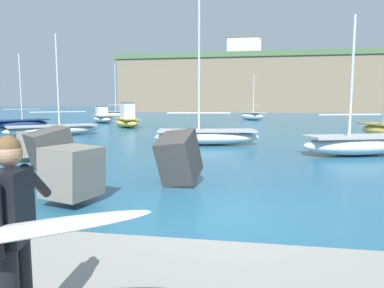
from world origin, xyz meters
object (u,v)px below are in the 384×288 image
at_px(boat_near_right, 118,114).
at_px(station_building_central, 243,47).
at_px(surfer_with_board, 11,231).
at_px(boat_mid_left, 356,144).
at_px(boat_near_centre, 127,120).
at_px(boat_far_right, 53,129).
at_px(boat_far_centre, 207,136).
at_px(boat_mid_centre, 102,117).
at_px(boat_mid_right, 252,116).
at_px(station_building_west, 248,49).
at_px(boat_near_left, 18,123).

xyz_separation_m(boat_near_right, station_building_central, (16.50, 43.47, 15.56)).
distance_m(surfer_with_board, boat_mid_left, 15.26).
distance_m(surfer_with_board, boat_near_right, 49.36).
relative_size(surfer_with_board, boat_near_centre, 0.45).
distance_m(boat_near_centre, boat_far_right, 9.02).
distance_m(boat_near_right, boat_far_centre, 33.92).
bearing_deg(boat_mid_centre, boat_mid_right, 28.19).
relative_size(boat_mid_centre, station_building_central, 0.56).
height_order(surfer_with_board, boat_far_centre, boat_far_centre).
relative_size(surfer_with_board, boat_near_right, 0.27).
bearing_deg(boat_mid_left, boat_mid_centre, 134.04).
height_order(boat_far_right, station_building_west, station_building_west).
bearing_deg(boat_near_left, boat_mid_centre, 68.75).
bearing_deg(station_building_west, surfer_with_board, -90.32).
relative_size(boat_mid_centre, boat_far_centre, 0.56).
height_order(boat_near_left, station_building_central, station_building_central).
relative_size(surfer_with_board, boat_near_left, 0.32).
distance_m(boat_near_right, boat_mid_centre, 10.68).
bearing_deg(boat_far_centre, boat_near_right, 119.30).
relative_size(boat_mid_centre, boat_mid_right, 0.79).
relative_size(boat_near_left, boat_far_centre, 0.79).
distance_m(boat_near_left, boat_mid_centre, 10.34).
xyz_separation_m(surfer_with_board, boat_mid_right, (1.81, 44.80, -0.71)).
bearing_deg(boat_far_centre, surfer_with_board, -88.01).
bearing_deg(boat_mid_centre, boat_near_right, 102.15).
bearing_deg(boat_mid_right, boat_near_right, 175.56).
xyz_separation_m(surfer_with_board, boat_near_left, (-18.67, 26.20, -0.83)).
distance_m(boat_near_centre, station_building_west, 70.46).
xyz_separation_m(boat_mid_centre, station_building_west, (15.46, 60.98, 16.13)).
bearing_deg(station_building_central, station_building_west, 80.28).
distance_m(boat_near_left, boat_far_right, 9.15).
xyz_separation_m(boat_far_right, station_building_west, (12.29, 76.61, 16.31)).
xyz_separation_m(boat_near_left, station_building_west, (19.21, 70.62, 16.29)).
xyz_separation_m(boat_near_left, boat_mid_centre, (3.75, 9.63, 0.17)).
relative_size(boat_near_centre, boat_near_right, 0.61).
height_order(boat_far_centre, boat_far_right, boat_far_centre).
bearing_deg(boat_mid_centre, boat_near_left, -111.25).
bearing_deg(boat_mid_right, boat_far_right, -118.88).
xyz_separation_m(boat_mid_left, station_building_central, (-6.98, 75.87, 15.66)).
height_order(boat_near_centre, boat_mid_centre, boat_near_centre).
bearing_deg(boat_near_right, surfer_with_board, -69.64).
height_order(boat_near_left, boat_far_right, boat_far_right).
distance_m(boat_near_right, station_building_west, 55.93).
height_order(boat_mid_right, boat_far_right, boat_far_right).
bearing_deg(boat_far_centre, station_building_central, 90.08).
xyz_separation_m(boat_mid_left, boat_mid_right, (-4.50, 30.92, 0.08)).
xyz_separation_m(boat_mid_centre, boat_far_right, (3.17, -15.62, -0.18)).
height_order(boat_mid_left, boat_mid_right, boat_mid_left).
bearing_deg(boat_mid_right, surfer_with_board, -92.31).
xyz_separation_m(boat_near_right, boat_far_centre, (16.60, -29.58, -0.11)).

